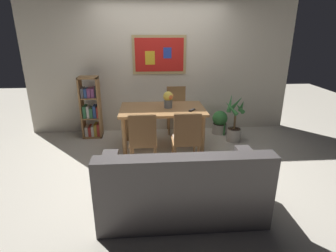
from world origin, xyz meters
TOP-DOWN VIEW (x-y plane):
  - ground_plane at (0.00, 0.00)m, footprint 12.00×12.00m
  - wall_back_with_painting at (-0.00, 1.43)m, footprint 5.20×0.14m
  - dining_table at (-0.02, 0.45)m, footprint 1.44×0.90m
  - dining_chair_far_right at (0.31, 1.30)m, footprint 0.40×0.41m
  - dining_chair_near_right at (0.28, -0.38)m, footprint 0.40×0.41m
  - dining_chair_near_left at (-0.35, -0.39)m, footprint 0.40×0.41m
  - leather_couch at (0.08, -1.39)m, footprint 1.80×0.84m
  - bookshelf at (-1.35, 1.09)m, footprint 0.36×0.28m
  - potted_ivy at (1.17, 1.08)m, footprint 0.30×0.32m
  - potted_palm at (1.33, 0.66)m, footprint 0.41×0.42m
  - flower_vase at (0.08, 0.47)m, footprint 0.18×0.19m
  - tv_remote at (0.46, 0.27)m, footprint 0.13×0.15m

SIDE VIEW (x-z plane):
  - ground_plane at x=0.00m, z-range 0.00..0.00m
  - potted_ivy at x=1.17m, z-range -0.04..0.50m
  - leather_couch at x=0.08m, z-range -0.11..0.73m
  - potted_palm at x=1.33m, z-range -0.12..0.76m
  - dining_chair_far_right at x=0.31m, z-range 0.08..0.99m
  - dining_chair_near_right at x=0.28m, z-range 0.08..0.99m
  - dining_chair_near_left at x=-0.35m, z-range 0.08..0.99m
  - bookshelf at x=-1.35m, z-range -0.05..1.13m
  - dining_table at x=-0.02m, z-range 0.27..0.99m
  - tv_remote at x=0.46m, z-range 0.73..0.75m
  - flower_vase at x=0.08m, z-range 0.74..1.02m
  - wall_back_with_painting at x=0.00m, z-range 0.00..2.60m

